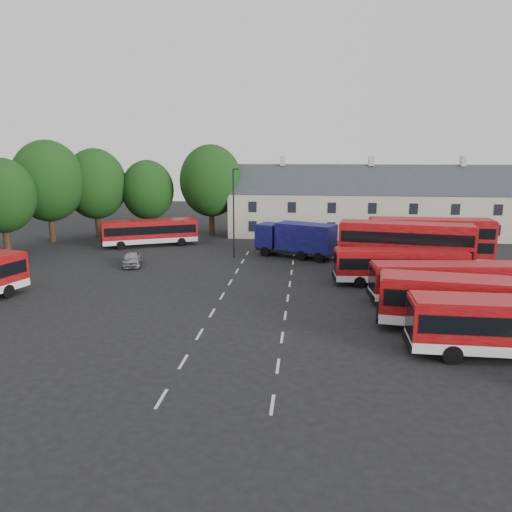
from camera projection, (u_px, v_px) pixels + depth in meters
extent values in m
plane|color=black|center=(217.00, 304.00, 35.98)|extent=(140.00, 140.00, 0.00)
cube|color=beige|center=(161.00, 399.00, 22.37)|extent=(0.15, 1.80, 0.01)
cube|color=beige|center=(183.00, 362.00, 26.25)|extent=(0.15, 1.80, 0.01)
cube|color=beige|center=(200.00, 334.00, 30.14)|extent=(0.15, 1.80, 0.01)
cube|color=beige|center=(212.00, 313.00, 34.03)|extent=(0.15, 1.80, 0.01)
cube|color=beige|center=(222.00, 296.00, 37.92)|extent=(0.15, 1.80, 0.01)
cube|color=beige|center=(230.00, 282.00, 41.81)|extent=(0.15, 1.80, 0.01)
cube|color=beige|center=(237.00, 271.00, 45.69)|extent=(0.15, 1.80, 0.01)
cube|color=beige|center=(243.00, 261.00, 49.58)|extent=(0.15, 1.80, 0.01)
cube|color=beige|center=(248.00, 253.00, 53.47)|extent=(0.15, 1.80, 0.01)
cube|color=beige|center=(272.00, 405.00, 21.85)|extent=(0.15, 1.80, 0.01)
cube|color=beige|center=(278.00, 366.00, 25.74)|extent=(0.15, 1.80, 0.01)
cube|color=beige|center=(282.00, 337.00, 29.63)|extent=(0.15, 1.80, 0.01)
cube|color=beige|center=(285.00, 315.00, 33.52)|extent=(0.15, 1.80, 0.01)
cube|color=beige|center=(288.00, 298.00, 37.41)|extent=(0.15, 1.80, 0.01)
cube|color=beige|center=(290.00, 284.00, 41.29)|extent=(0.15, 1.80, 0.01)
cube|color=beige|center=(292.00, 272.00, 45.18)|extent=(0.15, 1.80, 0.01)
cube|color=beige|center=(293.00, 262.00, 49.07)|extent=(0.15, 1.80, 0.01)
cube|color=beige|center=(294.00, 254.00, 52.96)|extent=(0.15, 1.80, 0.01)
cylinder|color=black|center=(6.00, 235.00, 53.80)|extent=(0.70, 0.70, 3.67)
ellipsoid|color=#17390F|center=(2.00, 195.00, 52.90)|extent=(6.93, 6.93, 7.97)
cylinder|color=black|center=(52.00, 224.00, 59.35)|extent=(0.70, 0.70, 4.38)
ellipsoid|color=#17390F|center=(48.00, 181.00, 58.28)|extent=(8.25, 8.25, 9.49)
cylinder|color=black|center=(98.00, 221.00, 62.87)|extent=(0.70, 0.70, 4.02)
ellipsoid|color=#17390F|center=(95.00, 184.00, 61.88)|extent=(7.59, 7.59, 8.73)
cylinder|color=black|center=(149.00, 222.00, 64.25)|extent=(0.70, 0.70, 3.50)
ellipsoid|color=#17390F|center=(148.00, 190.00, 63.40)|extent=(6.60, 6.60, 7.59)
cylinder|color=black|center=(212.00, 219.00, 64.33)|extent=(0.70, 0.70, 4.20)
ellipsoid|color=#17390F|center=(211.00, 181.00, 63.30)|extent=(7.92, 7.92, 9.11)
cube|color=beige|center=(369.00, 215.00, 63.12)|extent=(35.00, 7.00, 5.50)
cube|color=#2D3035|center=(370.00, 193.00, 62.54)|extent=(35.70, 7.13, 7.13)
cube|color=beige|center=(282.00, 161.00, 62.83)|extent=(0.60, 0.90, 1.20)
cube|color=beige|center=(371.00, 161.00, 61.70)|extent=(0.60, 0.90, 1.20)
cube|color=beige|center=(463.00, 161.00, 60.58)|extent=(0.60, 0.90, 1.20)
cylinder|color=black|center=(452.00, 355.00, 25.87)|extent=(1.05, 0.32, 1.04)
cube|color=silver|center=(480.00, 320.00, 30.17)|extent=(12.24, 4.35, 0.60)
cube|color=maroon|center=(482.00, 298.00, 29.88)|extent=(12.24, 4.35, 2.12)
cube|color=black|center=(482.00, 297.00, 29.87)|extent=(11.78, 4.35, 1.03)
cube|color=maroon|center=(484.00, 280.00, 29.65)|extent=(11.99, 4.21, 0.13)
cylinder|color=black|center=(415.00, 326.00, 29.97)|extent=(1.12, 0.45, 1.09)
cube|color=silver|center=(480.00, 312.00, 32.07)|extent=(10.43, 3.21, 0.51)
cube|color=maroon|center=(482.00, 294.00, 31.82)|extent=(10.43, 3.21, 1.82)
cube|color=black|center=(482.00, 293.00, 31.81)|extent=(10.03, 3.23, 0.89)
cube|color=maroon|center=(483.00, 280.00, 31.62)|extent=(10.22, 3.10, 0.11)
cylinder|color=black|center=(429.00, 317.00, 31.72)|extent=(0.95, 0.34, 0.93)
cube|color=silver|center=(444.00, 293.00, 36.01)|extent=(10.66, 3.37, 0.52)
cube|color=maroon|center=(445.00, 277.00, 35.76)|extent=(10.66, 3.37, 1.86)
cube|color=black|center=(445.00, 277.00, 35.75)|extent=(10.25, 3.39, 0.91)
cube|color=maroon|center=(446.00, 264.00, 35.56)|extent=(10.45, 3.25, 0.11)
cylinder|color=black|center=(401.00, 301.00, 35.05)|extent=(0.97, 0.36, 0.95)
cylinder|color=black|center=(484.00, 293.00, 37.09)|extent=(0.97, 0.36, 0.95)
cube|color=silver|center=(399.00, 276.00, 40.88)|extent=(10.62, 2.97, 0.53)
cube|color=maroon|center=(400.00, 262.00, 40.63)|extent=(10.62, 2.97, 1.86)
cube|color=black|center=(400.00, 261.00, 40.62)|extent=(10.21, 3.01, 0.91)
cube|color=maroon|center=(401.00, 250.00, 40.42)|extent=(10.41, 2.87, 0.11)
cylinder|color=black|center=(360.00, 282.00, 40.04)|extent=(0.97, 0.32, 0.96)
cylinder|color=black|center=(436.00, 276.00, 41.83)|extent=(0.97, 0.32, 0.96)
cube|color=silver|center=(404.00, 266.00, 44.11)|extent=(11.64, 4.34, 0.57)
cube|color=maroon|center=(405.00, 244.00, 43.69)|extent=(11.64, 4.34, 3.46)
cube|color=black|center=(405.00, 251.00, 43.83)|extent=(11.20, 4.33, 0.98)
cube|color=maroon|center=(406.00, 224.00, 43.31)|extent=(11.40, 4.20, 0.12)
cylinder|color=black|center=(361.00, 270.00, 43.99)|extent=(1.07, 0.45, 1.03)
cylinder|color=black|center=(446.00, 269.00, 44.36)|extent=(1.07, 0.45, 1.03)
cube|color=black|center=(405.00, 236.00, 43.55)|extent=(11.20, 4.33, 0.98)
cube|color=silver|center=(429.00, 259.00, 47.12)|extent=(11.24, 2.60, 0.56)
cube|color=maroon|center=(430.00, 238.00, 46.70)|extent=(11.24, 2.60, 3.42)
cube|color=black|center=(430.00, 245.00, 46.84)|extent=(10.79, 2.66, 0.97)
cube|color=maroon|center=(431.00, 219.00, 46.33)|extent=(11.02, 2.50, 0.12)
cylinder|color=black|center=(392.00, 263.00, 46.41)|extent=(1.02, 0.29, 1.02)
cylinder|color=black|center=(464.00, 260.00, 47.95)|extent=(1.02, 0.29, 1.02)
cube|color=black|center=(431.00, 231.00, 46.56)|extent=(10.79, 2.66, 0.97)
cube|color=silver|center=(150.00, 240.00, 57.26)|extent=(10.65, 6.54, 0.53)
cube|color=maroon|center=(150.00, 229.00, 57.01)|extent=(10.65, 6.54, 1.88)
cube|color=black|center=(150.00, 229.00, 57.00)|extent=(10.28, 6.42, 0.91)
cube|color=maroon|center=(150.00, 221.00, 56.80)|extent=(10.41, 6.36, 0.12)
cylinder|color=black|center=(121.00, 245.00, 55.27)|extent=(0.99, 0.64, 0.96)
cylinder|color=black|center=(178.00, 239.00, 59.36)|extent=(0.99, 0.64, 0.96)
cube|color=black|center=(295.00, 251.00, 51.34)|extent=(8.37, 5.22, 0.31)
cube|color=#0E0D51|center=(269.00, 235.00, 52.51)|extent=(2.89, 3.15, 2.45)
cube|color=black|center=(261.00, 231.00, 52.90)|extent=(0.95, 2.04, 1.23)
cube|color=#0E0D51|center=(306.00, 237.00, 50.46)|extent=(6.36, 4.65, 2.76)
cylinder|color=black|center=(265.00, 252.00, 51.76)|extent=(1.05, 0.67, 1.02)
cylinder|color=black|center=(328.00, 253.00, 50.88)|extent=(1.05, 0.67, 1.02)
imported|color=#999CA0|center=(132.00, 258.00, 47.66)|extent=(2.78, 4.46, 1.42)
cylinder|color=black|center=(234.00, 214.00, 50.31)|extent=(0.16, 0.16, 8.98)
cube|color=black|center=(236.00, 169.00, 49.38)|extent=(0.57, 0.33, 0.16)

